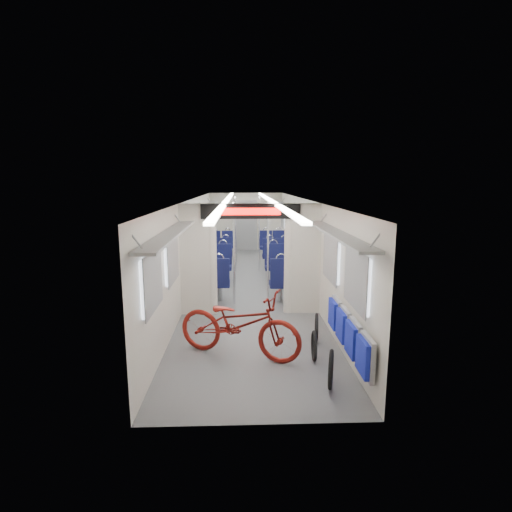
# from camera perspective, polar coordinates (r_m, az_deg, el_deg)

# --- Properties ---
(carriage) EXTENTS (12.00, 12.02, 2.31)m
(carriage) POSITION_cam_1_polar(r_m,az_deg,el_deg) (9.94, -1.02, 3.43)
(carriage) COLOR #515456
(carriage) RESTS_ON ground
(bicycle) EXTENTS (2.16, 1.46, 1.08)m
(bicycle) POSITION_cam_1_polar(r_m,az_deg,el_deg) (6.36, -2.44, -9.64)
(bicycle) COLOR maroon
(bicycle) RESTS_ON ground
(flip_bench) EXTENTS (0.12, 2.12, 0.53)m
(flip_bench) POSITION_cam_1_polar(r_m,az_deg,el_deg) (6.05, 13.00, -10.58)
(flip_bench) COLOR gray
(flip_bench) RESTS_ON carriage
(bike_hoop_a) EXTENTS (0.20, 0.53, 0.54)m
(bike_hoop_a) POSITION_cam_1_polar(r_m,az_deg,el_deg) (5.64, 10.64, -15.85)
(bike_hoop_a) COLOR black
(bike_hoop_a) RESTS_ON ground
(bike_hoop_b) EXTENTS (0.08, 0.48, 0.48)m
(bike_hoop_b) POSITION_cam_1_polar(r_m,az_deg,el_deg) (6.39, 8.29, -12.80)
(bike_hoop_b) COLOR black
(bike_hoop_b) RESTS_ON ground
(bike_hoop_c) EXTENTS (0.13, 0.50, 0.50)m
(bike_hoop_c) POSITION_cam_1_polar(r_m,az_deg,el_deg) (7.11, 8.63, -10.22)
(bike_hoop_c) COLOR black
(bike_hoop_c) RESTS_ON ground
(seat_bay_near_left) EXTENTS (0.95, 2.24, 1.15)m
(seat_bay_near_left) POSITION_cam_1_polar(r_m,az_deg,el_deg) (10.18, -6.28, -1.81)
(seat_bay_near_left) COLOR #0D113C
(seat_bay_near_left) RESTS_ON ground
(seat_bay_near_right) EXTENTS (0.95, 2.26, 1.16)m
(seat_bay_near_right) POSITION_cam_1_polar(r_m,az_deg,el_deg) (10.14, 4.29, -1.81)
(seat_bay_near_right) COLOR #0D113C
(seat_bay_near_right) RESTS_ON ground
(seat_bay_far_left) EXTENTS (0.89, 1.96, 1.07)m
(seat_bay_far_left) POSITION_cam_1_polar(r_m,az_deg,el_deg) (13.89, -5.17, 1.38)
(seat_bay_far_left) COLOR #0D113C
(seat_bay_far_left) RESTS_ON ground
(seat_bay_far_right) EXTENTS (0.92, 2.11, 1.11)m
(seat_bay_far_right) POSITION_cam_1_polar(r_m,az_deg,el_deg) (13.55, 2.67, 1.26)
(seat_bay_far_right) COLOR #0D113C
(seat_bay_far_right) RESTS_ON ground
(stanchion_near_left) EXTENTS (0.04, 0.04, 2.30)m
(stanchion_near_left) POSITION_cam_1_polar(r_m,az_deg,el_deg) (8.85, -3.14, 0.23)
(stanchion_near_left) COLOR silver
(stanchion_near_left) RESTS_ON ground
(stanchion_near_right) EXTENTS (0.04, 0.04, 2.30)m
(stanchion_near_right) POSITION_cam_1_polar(r_m,az_deg,el_deg) (8.68, 1.71, 0.04)
(stanchion_near_right) COLOR silver
(stanchion_near_right) RESTS_ON ground
(stanchion_far_left) EXTENTS (0.05, 0.05, 2.30)m
(stanchion_far_left) POSITION_cam_1_polar(r_m,az_deg,el_deg) (12.22, -2.92, 3.10)
(stanchion_far_left) COLOR silver
(stanchion_far_left) RESTS_ON ground
(stanchion_far_right) EXTENTS (0.04, 0.04, 2.30)m
(stanchion_far_right) POSITION_cam_1_polar(r_m,az_deg,el_deg) (12.20, 0.44, 3.10)
(stanchion_far_right) COLOR silver
(stanchion_far_right) RESTS_ON ground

